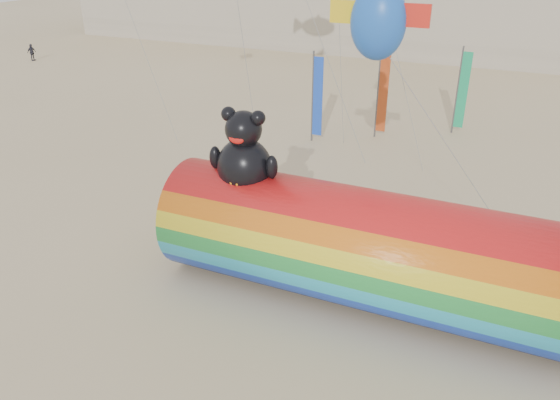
% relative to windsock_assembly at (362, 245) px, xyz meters
% --- Properties ---
extents(ground, '(160.00, 160.00, 0.00)m').
position_rel_windsock_assembly_xyz_m(ground, '(-3.92, -0.28, -2.02)').
color(ground, '#CCB58C').
rests_on(ground, ground).
extents(windsock_assembly, '(13.22, 4.03, 6.10)m').
position_rel_windsock_assembly_xyz_m(windsock_assembly, '(0.00, 0.00, 0.00)').
color(windsock_assembly, red).
rests_on(windsock_assembly, ground).
extents(kite_handler, '(0.70, 0.46, 1.90)m').
position_rel_windsock_assembly_xyz_m(kite_handler, '(1.02, 2.58, -1.07)').
color(kite_handler, '#4F5256').
rests_on(kite_handler, ground).
extents(fabric_bundle, '(2.62, 1.35, 0.41)m').
position_rel_windsock_assembly_xyz_m(fabric_bundle, '(1.97, 0.40, -1.85)').
color(fabric_bundle, '#36090F').
rests_on(fabric_bundle, ground).
extents(festival_banners, '(7.98, 4.91, 5.20)m').
position_rel_windsock_assembly_xyz_m(festival_banners, '(-3.23, 16.13, 0.61)').
color(festival_banners, '#59595E').
rests_on(festival_banners, ground).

